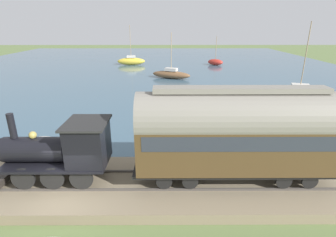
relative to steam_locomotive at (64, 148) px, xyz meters
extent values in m
plane|color=#607542|center=(-1.36, -0.44, -2.36)|extent=(200.00, 200.00, 0.00)
cube|color=#426075|center=(42.84, -0.44, -2.35)|extent=(80.00, 80.00, 0.01)
cube|color=#84755B|center=(0.00, -0.44, -2.10)|extent=(5.08, 56.00, 0.51)
cube|color=#4C4742|center=(-0.83, -0.44, -1.79)|extent=(0.07, 54.88, 0.12)
cube|color=#4C4742|center=(0.83, -0.44, -1.79)|extent=(0.07, 54.88, 0.12)
cylinder|color=black|center=(-0.83, -0.94, -1.18)|extent=(0.12, 1.10, 1.10)
cylinder|color=black|center=(0.83, -0.94, -1.18)|extent=(0.12, 1.10, 1.10)
cylinder|color=black|center=(-0.83, 0.42, -1.18)|extent=(0.12, 1.10, 1.10)
cylinder|color=black|center=(0.83, 0.42, -1.18)|extent=(0.12, 1.10, 1.10)
cylinder|color=black|center=(-0.83, 1.78, -1.18)|extent=(0.12, 1.10, 1.10)
cylinder|color=black|center=(0.83, 1.78, -1.18)|extent=(0.12, 1.10, 1.10)
cube|color=black|center=(0.00, 0.42, -0.74)|extent=(2.17, 4.94, 0.12)
cylinder|color=black|center=(0.00, 1.41, -0.07)|extent=(1.22, 2.96, 1.22)
cylinder|color=black|center=(0.00, 2.93, -0.07)|extent=(1.16, 0.08, 1.16)
cylinder|color=black|center=(0.00, 2.30, 1.15)|extent=(0.32, 0.32, 1.21)
sphere|color=tan|center=(0.00, 1.41, 0.68)|extent=(0.36, 0.36, 0.36)
cube|color=black|center=(0.00, -1.18, 0.28)|extent=(2.07, 1.73, 1.92)
cube|color=#282828|center=(0.00, -1.18, 1.29)|extent=(2.27, 1.97, 0.10)
cube|color=#2D2823|center=(0.00, 3.14, -1.55)|extent=(1.97, 0.44, 0.32)
cylinder|color=black|center=(-0.83, -11.68, -1.35)|extent=(0.12, 0.76, 0.76)
cylinder|color=black|center=(0.83, -11.68, -1.35)|extent=(0.12, 0.76, 0.76)
cylinder|color=black|center=(-0.83, -10.45, -1.35)|extent=(0.12, 0.76, 0.76)
cylinder|color=black|center=(0.83, -10.45, -1.35)|extent=(0.12, 0.76, 0.76)
cylinder|color=black|center=(-0.83, -6.04, -1.35)|extent=(0.12, 0.76, 0.76)
cylinder|color=black|center=(0.83, -6.04, -1.35)|extent=(0.12, 0.76, 0.76)
cylinder|color=black|center=(-0.83, -4.81, -1.35)|extent=(0.12, 0.76, 0.76)
cylinder|color=black|center=(0.83, -4.81, -1.35)|extent=(0.12, 0.76, 0.76)
cube|color=black|center=(0.00, -8.24, -1.04)|extent=(2.08, 9.81, 0.16)
cube|color=#4C381E|center=(0.00, -8.24, 0.29)|extent=(2.31, 9.42, 2.50)
cube|color=#2D333D|center=(0.00, -8.24, 0.73)|extent=(2.34, 8.83, 0.70)
cylinder|color=gray|center=(0.00, -8.24, 1.54)|extent=(2.43, 9.42, 2.43)
cube|color=gray|center=(0.00, -8.24, 2.87)|extent=(0.81, 7.85, 0.24)
ellipsoid|color=#1E707A|center=(16.24, -19.35, -1.62)|extent=(3.47, 6.16, 1.45)
cylinder|color=#9E8460|center=(16.24, -19.35, 2.50)|extent=(0.10, 0.10, 6.81)
cube|color=silver|center=(16.24, -19.35, -0.68)|extent=(1.54, 2.01, 0.45)
ellipsoid|color=brown|center=(29.09, -5.63, -1.77)|extent=(3.93, 6.35, 1.16)
cylinder|color=#9E8460|center=(29.09, -5.63, 1.64)|extent=(0.10, 0.10, 5.65)
cube|color=silver|center=(29.09, -5.63, -0.96)|extent=(1.65, 2.10, 0.45)
ellipsoid|color=gold|center=(43.56, 2.40, -1.62)|extent=(1.92, 5.70, 1.45)
cylinder|color=#9E8460|center=(43.56, 2.40, 2.29)|extent=(0.10, 0.10, 6.37)
cube|color=silver|center=(43.56, 2.40, -0.67)|extent=(1.09, 1.73, 0.45)
ellipsoid|color=#B72D23|center=(43.14, -14.95, -1.75)|extent=(3.28, 3.66, 1.21)
cylinder|color=#9E8460|center=(43.14, -14.95, 1.14)|extent=(0.10, 0.10, 4.57)
ellipsoid|color=silver|center=(5.44, 3.90, -2.09)|extent=(1.14, 2.11, 0.53)
ellipsoid|color=#B7B2A3|center=(5.78, -4.72, -2.09)|extent=(2.06, 2.16, 0.52)
camera|label=1|loc=(-11.39, -4.94, 5.62)|focal=28.00mm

